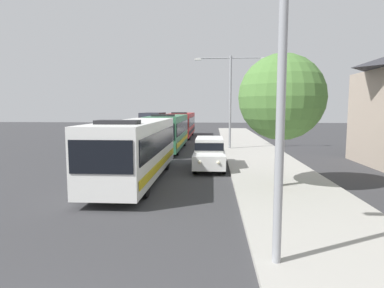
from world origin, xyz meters
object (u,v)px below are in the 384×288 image
(bus_second_in_line, at_px, (169,131))
(white_suv, at_px, (209,152))
(streetlamp_mid, at_px, (230,92))
(roadside_tree, at_px, (282,97))
(bus_lead, at_px, (136,148))
(streetlamp_near, at_px, (282,52))
(box_truck_oncoming, at_px, (152,125))
(bus_middle, at_px, (182,124))

(bus_second_in_line, relative_size, white_suv, 2.16)
(streetlamp_mid, bearing_deg, roadside_tree, -83.61)
(bus_lead, xyz_separation_m, streetlamp_near, (5.40, -8.97, 3.22))
(bus_second_in_line, distance_m, white_suv, 9.49)
(box_truck_oncoming, xyz_separation_m, streetlamp_mid, (8.70, -9.16, 3.42))
(bus_middle, xyz_separation_m, streetlamp_mid, (5.40, -12.16, 3.43))
(bus_second_in_line, height_order, roadside_tree, roadside_tree)
(bus_second_in_line, distance_m, bus_middle, 12.53)
(white_suv, bearing_deg, bus_second_in_line, 112.99)
(bus_middle, distance_m, white_suv, 21.57)
(bus_second_in_line, height_order, bus_middle, same)
(roadside_tree, bearing_deg, bus_lead, 168.63)
(bus_lead, bearing_deg, roadside_tree, -11.37)
(bus_lead, xyz_separation_m, white_suv, (3.70, 3.47, -0.66))
(bus_second_in_line, xyz_separation_m, box_truck_oncoming, (-3.30, 9.53, 0.01))
(bus_middle, distance_m, roadside_tree, 27.14)
(roadside_tree, bearing_deg, streetlamp_near, -101.67)
(roadside_tree, bearing_deg, box_truck_oncoming, 113.94)
(box_truck_oncoming, distance_m, streetlamp_near, 32.05)
(bus_second_in_line, relative_size, box_truck_oncoming, 1.52)
(box_truck_oncoming, relative_size, streetlamp_near, 0.92)
(bus_lead, relative_size, roadside_tree, 1.78)
(bus_lead, bearing_deg, box_truck_oncoming, 98.65)
(box_truck_oncoming, relative_size, streetlamp_mid, 0.88)
(white_suv, height_order, streetlamp_mid, streetlamp_mid)
(bus_second_in_line, height_order, streetlamp_mid, streetlamp_mid)
(streetlamp_near, height_order, roadside_tree, streetlamp_near)
(bus_lead, bearing_deg, streetlamp_near, -58.95)
(bus_lead, bearing_deg, streetlamp_mid, 66.74)
(bus_second_in_line, relative_size, streetlamp_near, 1.40)
(bus_middle, bearing_deg, streetlamp_near, -80.89)
(white_suv, height_order, streetlamp_near, streetlamp_near)
(bus_second_in_line, bearing_deg, bus_middle, 90.00)
(white_suv, distance_m, streetlamp_near, 13.14)
(white_suv, distance_m, box_truck_oncoming, 19.55)
(bus_middle, xyz_separation_m, roadside_tree, (6.96, -26.11, 2.48))
(bus_lead, distance_m, white_suv, 5.12)
(bus_lead, height_order, streetlamp_mid, streetlamp_mid)
(roadside_tree, bearing_deg, bus_middle, 104.93)
(white_suv, bearing_deg, box_truck_oncoming, 110.99)
(white_suv, height_order, box_truck_oncoming, box_truck_oncoming)
(bus_second_in_line, distance_m, streetlamp_near, 22.07)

